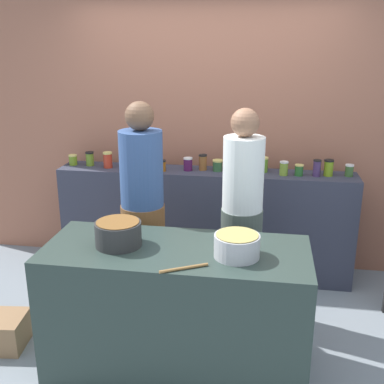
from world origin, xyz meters
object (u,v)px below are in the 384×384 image
(preserve_jar_7, at_px, (203,162))
(preserve_jar_11, at_px, (284,168))
(preserve_jar_9, at_px, (232,164))
(preserve_jar_12, at_px, (299,170))
(preserve_jar_6, at_px, (188,164))
(cooking_pot_left, at_px, (118,234))
(preserve_jar_5, at_px, (161,166))
(preserve_jar_8, at_px, (218,165))
(cook_with_tongs, at_px, (143,223))
(preserve_jar_1, at_px, (90,159))
(cooking_pot_center, at_px, (237,246))
(preserve_jar_0, at_px, (73,160))
(preserve_jar_3, at_px, (127,160))
(preserve_jar_13, at_px, (317,168))
(preserve_jar_4, at_px, (142,164))
(preserve_jar_2, at_px, (108,160))
(cook_in_cap, at_px, (242,226))
(preserve_jar_15, at_px, (349,170))
(preserve_jar_10, at_px, (263,164))
(wooden_spoon, at_px, (184,268))
(preserve_jar_14, at_px, (329,168))

(preserve_jar_7, distance_m, preserve_jar_11, 0.72)
(preserve_jar_9, bearing_deg, preserve_jar_12, -5.10)
(preserve_jar_6, distance_m, cooking_pot_left, 1.42)
(preserve_jar_5, height_order, preserve_jar_8, preserve_jar_8)
(cook_with_tongs, bearing_deg, preserve_jar_8, 58.78)
(preserve_jar_1, distance_m, cooking_pot_center, 2.10)
(preserve_jar_0, relative_size, preserve_jar_11, 0.80)
(preserve_jar_3, bearing_deg, preserve_jar_13, -1.07)
(preserve_jar_11, height_order, cooking_pot_left, preserve_jar_11)
(preserve_jar_4, bearing_deg, cook_with_tongs, -75.49)
(preserve_jar_4, xyz_separation_m, cooking_pot_center, (0.96, -1.40, -0.12))
(preserve_jar_2, xyz_separation_m, preserve_jar_3, (0.17, 0.04, -0.01))
(preserve_jar_6, height_order, cook_in_cap, cook_in_cap)
(preserve_jar_13, bearing_deg, preserve_jar_1, 178.86)
(preserve_jar_1, bearing_deg, preserve_jar_7, 0.38)
(preserve_jar_3, bearing_deg, cook_in_cap, -32.27)
(preserve_jar_8, bearing_deg, preserve_jar_11, -4.85)
(preserve_jar_3, xyz_separation_m, preserve_jar_5, (0.35, -0.08, -0.01))
(preserve_jar_4, height_order, preserve_jar_12, preserve_jar_4)
(preserve_jar_4, relative_size, preserve_jar_8, 1.18)
(preserve_jar_1, relative_size, preserve_jar_3, 1.02)
(preserve_jar_0, relative_size, preserve_jar_7, 0.68)
(cooking_pot_center, relative_size, cook_with_tongs, 0.16)
(preserve_jar_3, height_order, preserve_jar_15, preserve_jar_3)
(preserve_jar_6, bearing_deg, preserve_jar_2, -178.58)
(preserve_jar_13, height_order, cooking_pot_left, preserve_jar_13)
(preserve_jar_2, bearing_deg, cooking_pot_left, -68.98)
(cooking_pot_center, bearing_deg, preserve_jar_12, 73.02)
(preserve_jar_10, bearing_deg, preserve_jar_3, -178.24)
(preserve_jar_5, distance_m, preserve_jar_13, 1.37)
(preserve_jar_0, distance_m, wooden_spoon, 2.19)
(cooking_pot_left, relative_size, cooking_pot_center, 1.06)
(preserve_jar_9, xyz_separation_m, preserve_jar_12, (0.59, -0.05, -0.02))
(wooden_spoon, height_order, cook_in_cap, cook_in_cap)
(preserve_jar_3, height_order, preserve_jar_10, preserve_jar_10)
(preserve_jar_8, distance_m, preserve_jar_9, 0.13)
(preserve_jar_4, bearing_deg, preserve_jar_3, 156.32)
(preserve_jar_1, relative_size, preserve_jar_15, 1.25)
(preserve_jar_2, distance_m, cook_with_tongs, 0.97)
(preserve_jar_13, distance_m, cook_in_cap, 0.95)
(preserve_jar_8, xyz_separation_m, preserve_jar_9, (0.13, 0.01, 0.02))
(cooking_pot_center, bearing_deg, preserve_jar_8, 100.70)
(preserve_jar_1, distance_m, preserve_jar_11, 1.79)
(preserve_jar_9, distance_m, preserve_jar_14, 0.84)
(preserve_jar_10, height_order, preserve_jar_11, preserve_jar_10)
(preserve_jar_7, height_order, wooden_spoon, preserve_jar_7)
(preserve_jar_0, distance_m, cooking_pot_center, 2.22)
(cook_in_cap, bearing_deg, preserve_jar_14, 44.93)
(preserve_jar_0, height_order, preserve_jar_4, preserve_jar_4)
(preserve_jar_0, distance_m, preserve_jar_11, 1.96)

